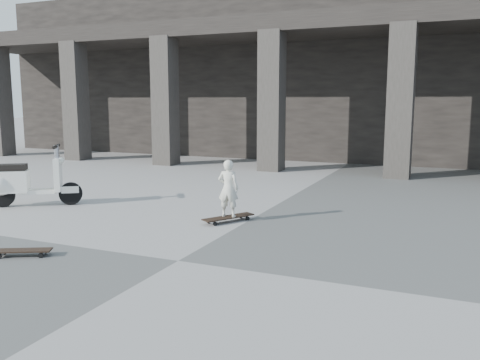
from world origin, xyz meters
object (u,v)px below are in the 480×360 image
at_px(longboard, 228,218).
at_px(scooter, 20,182).
at_px(skateboard_spare, 22,251).
at_px(child, 228,188).

distance_m(longboard, scooter, 4.28).
distance_m(longboard, skateboard_spare, 3.31).
bearing_deg(longboard, child, 37.98).
relative_size(child, scooter, 0.65).
xyz_separation_m(skateboard_spare, scooter, (-2.53, 2.40, 0.40)).
bearing_deg(scooter, skateboard_spare, -77.32).
relative_size(longboard, scooter, 0.62).
distance_m(longboard, child, 0.51).
bearing_deg(child, skateboard_spare, 51.87).
bearing_deg(scooter, longboard, -28.05).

